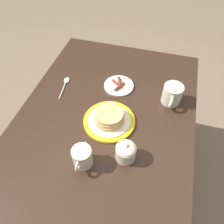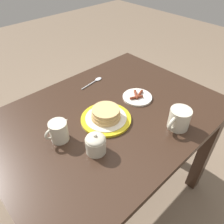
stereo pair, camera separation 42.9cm
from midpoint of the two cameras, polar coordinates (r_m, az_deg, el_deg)
The scene contains 8 objects.
ground_plane at distance 1.68m, azimuth -8.31°, elevation -15.47°, with size 8.00×8.00×0.00m, color #7A6651.
dining_table at distance 1.15m, azimuth -11.77°, elevation -2.60°, with size 1.13×0.83×0.77m.
pancake_plate at distance 0.99m, azimuth -12.84°, elevation 1.12°, with size 0.24×0.24×0.07m.
side_plate_bacon at distance 1.15m, azimuth -8.61°, elevation 9.47°, with size 0.16×0.16×0.02m.
coffee_mug at distance 1.03m, azimuth 4.76°, elevation 7.45°, with size 0.13×0.09×0.10m.
creamer_pitcher at distance 0.88m, azimuth -21.60°, elevation -8.06°, with size 0.12×0.08×0.10m.
sugar_bowl at distance 0.85m, azimuth -10.34°, elevation -7.23°, with size 0.08×0.08×0.10m.
spoon at distance 1.24m, azimuth -21.86°, elevation 9.37°, with size 0.17×0.04×0.01m.
Camera 1 is at (0.63, 0.20, 1.57)m, focal length 35.00 mm.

